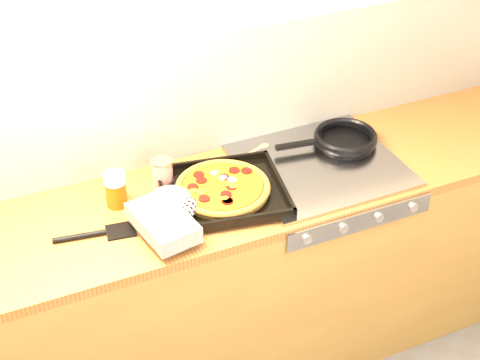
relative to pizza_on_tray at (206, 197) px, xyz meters
name	(u,v)px	position (x,y,z in m)	size (l,w,h in m)	color
room_shell	(183,100)	(0.05, 0.35, 0.20)	(3.20, 3.20, 3.20)	white
counter_run	(216,284)	(0.05, 0.06, -0.50)	(3.20, 0.62, 0.90)	olive
stovetop	(320,165)	(0.50, 0.06, -0.04)	(0.60, 0.56, 0.02)	#98989D
pizza_on_tray	(206,197)	(0.00, 0.00, 0.00)	(0.62, 0.49, 0.08)	black
frying_pan	(344,139)	(0.66, 0.14, -0.01)	(0.44, 0.29, 0.04)	black
tomato_can	(162,173)	(-0.10, 0.19, 0.01)	(0.10, 0.10, 0.11)	maroon
juice_glass	(116,189)	(-0.29, 0.15, 0.02)	(0.08, 0.08, 0.13)	#E94D0D
wooden_spoon	(248,155)	(0.27, 0.23, -0.04)	(0.29, 0.13, 0.02)	#B0794A
black_spatula	(97,234)	(-0.40, 0.00, -0.04)	(0.29, 0.10, 0.02)	black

